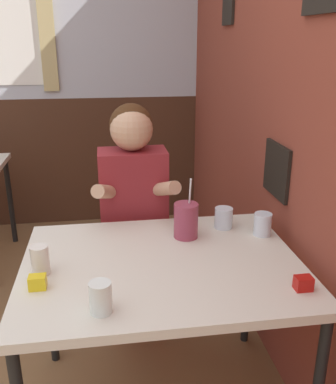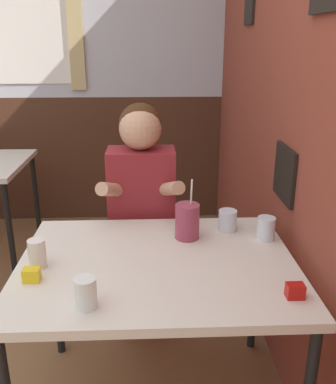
# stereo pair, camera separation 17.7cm
# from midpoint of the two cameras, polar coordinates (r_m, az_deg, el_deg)

# --- Properties ---
(brick_wall_right) EXTENTS (0.08, 4.48, 2.70)m
(brick_wall_right) POSITION_cam_midpoint_polar(r_m,az_deg,el_deg) (2.56, 8.52, 14.77)
(brick_wall_right) COLOR brown
(brick_wall_right) RESTS_ON ground_plane
(back_wall) EXTENTS (5.97, 0.09, 2.70)m
(back_wall) POSITION_cam_midpoint_polar(r_m,az_deg,el_deg) (3.80, -21.21, 15.32)
(back_wall) COLOR silver
(back_wall) RESTS_ON ground_plane
(main_table) EXTENTS (1.09, 0.84, 0.73)m
(main_table) POSITION_cam_midpoint_polar(r_m,az_deg,el_deg) (1.74, -3.79, -11.09)
(main_table) COLOR beige
(main_table) RESTS_ON ground_plane
(person_seated) EXTENTS (0.42, 0.41, 1.27)m
(person_seated) POSITION_cam_midpoint_polar(r_m,az_deg,el_deg) (2.25, -6.81, -3.66)
(person_seated) COLOR maroon
(person_seated) RESTS_ON ground_plane
(cocktail_pitcher) EXTENTS (0.11, 0.11, 0.27)m
(cocktail_pitcher) POSITION_cam_midpoint_polar(r_m,az_deg,el_deg) (1.87, -0.29, -3.87)
(cocktail_pitcher) COLOR #99384C
(cocktail_pitcher) RESTS_ON main_table
(glass_near_pitcher) EXTENTS (0.08, 0.08, 0.10)m
(glass_near_pitcher) POSITION_cam_midpoint_polar(r_m,az_deg,el_deg) (1.93, 9.96, -4.30)
(glass_near_pitcher) COLOR silver
(glass_near_pitcher) RESTS_ON main_table
(glass_center) EXTENTS (0.07, 0.07, 0.11)m
(glass_center) POSITION_cam_midpoint_polar(r_m,az_deg,el_deg) (1.43, -12.61, -13.67)
(glass_center) COLOR silver
(glass_center) RESTS_ON main_table
(glass_far_side) EXTENTS (0.07, 0.07, 0.11)m
(glass_far_side) POSITION_cam_midpoint_polar(r_m,az_deg,el_deg) (1.69, -19.62, -8.63)
(glass_far_side) COLOR silver
(glass_far_side) RESTS_ON main_table
(glass_by_brick) EXTENTS (0.08, 0.08, 0.10)m
(glass_by_brick) POSITION_cam_midpoint_polar(r_m,az_deg,el_deg) (1.98, 4.89, -3.52)
(glass_by_brick) COLOR silver
(glass_by_brick) RESTS_ON main_table
(condiment_ketchup) EXTENTS (0.06, 0.04, 0.05)m
(condiment_ketchup) POSITION_cam_midpoint_polar(r_m,az_deg,el_deg) (1.56, 14.50, -11.79)
(condiment_ketchup) COLOR #B7140F
(condiment_ketchup) RESTS_ON main_table
(condiment_mustard) EXTENTS (0.06, 0.04, 0.05)m
(condiment_mustard) POSITION_cam_midpoint_polar(r_m,az_deg,el_deg) (1.62, -20.10, -11.32)
(condiment_mustard) COLOR yellow
(condiment_mustard) RESTS_ON main_table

